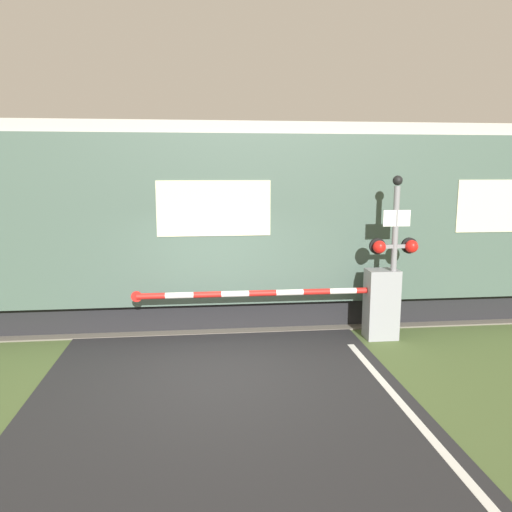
# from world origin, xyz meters

# --- Properties ---
(ground_plane) EXTENTS (80.00, 80.00, 0.00)m
(ground_plane) POSITION_xyz_m (0.00, 0.00, 0.00)
(ground_plane) COLOR #4C6033
(track_bed) EXTENTS (36.00, 3.20, 0.13)m
(track_bed) POSITION_xyz_m (0.00, 3.49, 0.02)
(track_bed) COLOR #666056
(track_bed) RESTS_ON ground_plane
(train) EXTENTS (21.63, 3.12, 4.13)m
(train) POSITION_xyz_m (0.01, 3.48, 2.11)
(train) COLOR black
(train) RESTS_ON ground_plane
(crossing_barrier) EXTENTS (5.00, 0.44, 1.35)m
(crossing_barrier) POSITION_xyz_m (2.86, 1.37, 0.72)
(crossing_barrier) COLOR gray
(crossing_barrier) RESTS_ON ground_plane
(signal_post) EXTENTS (0.92, 0.26, 3.12)m
(signal_post) POSITION_xyz_m (3.33, 1.23, 1.78)
(signal_post) COLOR gray
(signal_post) RESTS_ON ground_plane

